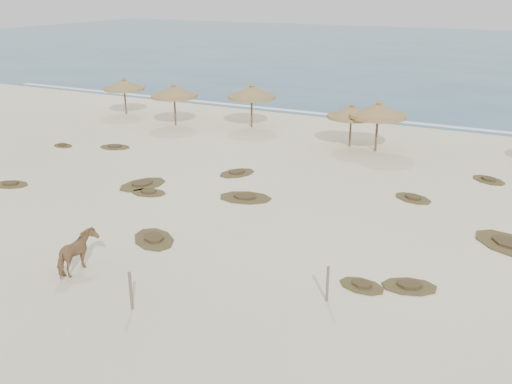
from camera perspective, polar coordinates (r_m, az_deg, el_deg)
ground at (r=21.94m, az=-10.14°, el=-6.08°), size 160.00×160.00×0.00m
ocean at (r=91.92m, az=19.34°, el=13.02°), size 200.00×100.00×0.01m
foam_line at (r=44.38m, az=10.17°, el=7.33°), size 70.00×0.60×0.01m
palapa_0 at (r=45.70m, az=-13.07°, el=10.37°), size 3.12×3.12×2.90m
palapa_1 at (r=41.26m, az=-8.20°, el=9.87°), size 3.51×3.51×3.08m
palapa_2 at (r=40.23m, az=-0.45°, el=9.92°), size 3.70×3.70×3.18m
palapa_3 at (r=34.94m, az=12.12°, el=7.94°), size 4.41×4.41×3.19m
palapa_4 at (r=35.68m, az=9.52°, el=7.86°), size 3.51×3.51×2.81m
horse at (r=20.93m, az=-17.45°, el=-5.87°), size 1.01×1.82×1.46m
fence_post_near at (r=18.28m, az=-12.41°, el=-9.63°), size 0.12×0.12×1.28m
fence_post_far at (r=18.43m, az=7.16°, el=-9.11°), size 0.12×0.12×1.24m
scrub_0 at (r=31.34m, az=-23.32°, el=0.73°), size 2.07×1.62×0.16m
scrub_1 at (r=29.34m, az=-11.28°, el=0.77°), size 2.34×2.95×0.16m
scrub_2 at (r=28.14m, az=-10.68°, el=-0.03°), size 1.91×1.43×0.16m
scrub_3 at (r=27.01m, az=-1.09°, el=-0.53°), size 2.86×2.20×0.16m
scrub_4 at (r=20.00m, az=15.09°, el=-9.07°), size 2.15×1.74×0.16m
scrub_5 at (r=24.36m, az=23.87°, el=-4.73°), size 3.47×3.28×0.16m
scrub_6 at (r=36.57m, az=-13.93°, el=4.41°), size 2.16×1.63×0.16m
scrub_7 at (r=27.92m, az=15.42°, el=-0.58°), size 2.19×1.86×0.16m
scrub_8 at (r=37.81m, az=-18.74°, el=4.44°), size 1.42×1.00×0.16m
scrub_9 at (r=23.03m, az=-10.19°, el=-4.64°), size 2.74×2.58×0.16m
scrub_10 at (r=31.79m, az=22.23°, el=1.14°), size 2.18×2.01×0.16m
scrub_12 at (r=19.68m, az=10.53°, el=-9.17°), size 1.71×1.24×0.16m
scrub_13 at (r=30.54m, az=-1.92°, el=1.93°), size 2.12×2.45×0.16m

